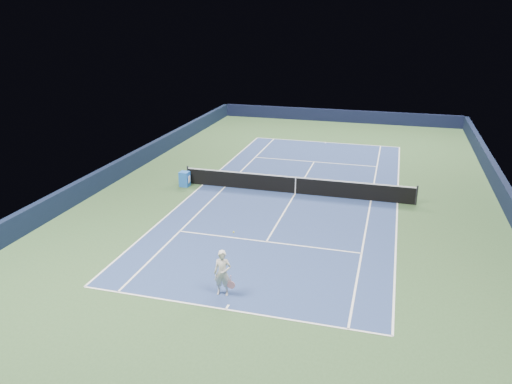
# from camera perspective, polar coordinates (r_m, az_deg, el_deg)

# --- Properties ---
(ground) EXTENTS (40.00, 40.00, 0.00)m
(ground) POSITION_cam_1_polar(r_m,az_deg,el_deg) (27.75, 4.51, -0.17)
(ground) COLOR #2E4B28
(ground) RESTS_ON ground
(wall_far) EXTENTS (22.00, 0.35, 1.10)m
(wall_far) POSITION_cam_1_polar(r_m,az_deg,el_deg) (46.56, 9.42, 8.60)
(wall_far) COLOR black
(wall_far) RESTS_ON ground
(wall_right) EXTENTS (0.35, 40.00, 1.10)m
(wall_right) POSITION_cam_1_polar(r_m,az_deg,el_deg) (27.76, 27.01, -1.17)
(wall_right) COLOR black
(wall_right) RESTS_ON ground
(wall_left) EXTENTS (0.35, 40.00, 1.10)m
(wall_left) POSITION_cam_1_polar(r_m,az_deg,el_deg) (31.36, -15.25, 2.62)
(wall_left) COLOR #111A33
(wall_left) RESTS_ON ground
(court_surface) EXTENTS (10.97, 23.77, 0.01)m
(court_surface) POSITION_cam_1_polar(r_m,az_deg,el_deg) (27.75, 4.51, -0.17)
(court_surface) COLOR navy
(court_surface) RESTS_ON ground
(baseline_far) EXTENTS (10.97, 0.08, 0.00)m
(baseline_far) POSITION_cam_1_polar(r_m,az_deg,el_deg) (38.98, 7.99, 5.65)
(baseline_far) COLOR white
(baseline_far) RESTS_ON ground
(baseline_near) EXTENTS (10.97, 0.08, 0.00)m
(baseline_near) POSITION_cam_1_polar(r_m,az_deg,el_deg) (17.40, -3.47, -13.25)
(baseline_near) COLOR white
(baseline_near) RESTS_ON ground
(sideline_doubles_right) EXTENTS (0.08, 23.77, 0.00)m
(sideline_doubles_right) POSITION_cam_1_polar(r_m,az_deg,el_deg) (27.32, 15.86, -1.22)
(sideline_doubles_right) COLOR white
(sideline_doubles_right) RESTS_ON ground
(sideline_doubles_left) EXTENTS (0.08, 23.77, 0.00)m
(sideline_doubles_left) POSITION_cam_1_polar(r_m,az_deg,el_deg) (29.22, -6.09, 0.84)
(sideline_doubles_left) COLOR white
(sideline_doubles_left) RESTS_ON ground
(sideline_singles_right) EXTENTS (0.08, 23.77, 0.00)m
(sideline_singles_right) POSITION_cam_1_polar(r_m,az_deg,el_deg) (27.32, 13.00, -0.95)
(sideline_singles_right) COLOR white
(sideline_singles_right) RESTS_ON ground
(sideline_singles_left) EXTENTS (0.08, 23.77, 0.00)m
(sideline_singles_left) POSITION_cam_1_polar(r_m,az_deg,el_deg) (28.76, -3.55, 0.61)
(sideline_singles_left) COLOR white
(sideline_singles_left) RESTS_ON ground
(service_line_far) EXTENTS (8.23, 0.08, 0.00)m
(service_line_far) POSITION_cam_1_polar(r_m,az_deg,el_deg) (33.74, 6.67, 3.45)
(service_line_far) COLOR white
(service_line_far) RESTS_ON ground
(service_line_near) EXTENTS (8.23, 0.08, 0.00)m
(service_line_near) POSITION_cam_1_polar(r_m,az_deg,el_deg) (21.98, 1.19, -5.70)
(service_line_near) COLOR white
(service_line_near) RESTS_ON ground
(center_service_line) EXTENTS (0.08, 12.80, 0.00)m
(center_service_line) POSITION_cam_1_polar(r_m,az_deg,el_deg) (27.75, 4.51, -0.16)
(center_service_line) COLOR white
(center_service_line) RESTS_ON ground
(center_mark_far) EXTENTS (0.08, 0.30, 0.00)m
(center_mark_far) POSITION_cam_1_polar(r_m,az_deg,el_deg) (38.84, 7.96, 5.60)
(center_mark_far) COLOR white
(center_mark_far) RESTS_ON ground
(center_mark_near) EXTENTS (0.08, 0.30, 0.00)m
(center_mark_near) POSITION_cam_1_polar(r_m,az_deg,el_deg) (17.52, -3.31, -12.99)
(center_mark_near) COLOR white
(center_mark_near) RESTS_ON ground
(tennis_net) EXTENTS (12.90, 0.10, 1.07)m
(tennis_net) POSITION_cam_1_polar(r_m,az_deg,el_deg) (27.58, 4.54, 0.81)
(tennis_net) COLOR black
(tennis_net) RESTS_ON ground
(sponsor_cube) EXTENTS (0.60, 0.50, 0.87)m
(sponsor_cube) POSITION_cam_1_polar(r_m,az_deg,el_deg) (28.99, -8.15, 1.48)
(sponsor_cube) COLOR blue
(sponsor_cube) RESTS_ON ground
(tennis_player) EXTENTS (0.80, 1.26, 2.04)m
(tennis_player) POSITION_cam_1_polar(r_m,az_deg,el_deg) (17.80, -3.83, -9.23)
(tennis_player) COLOR silver
(tennis_player) RESTS_ON ground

